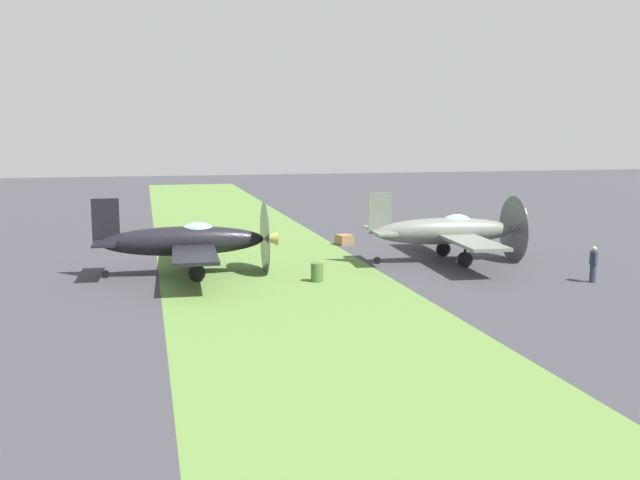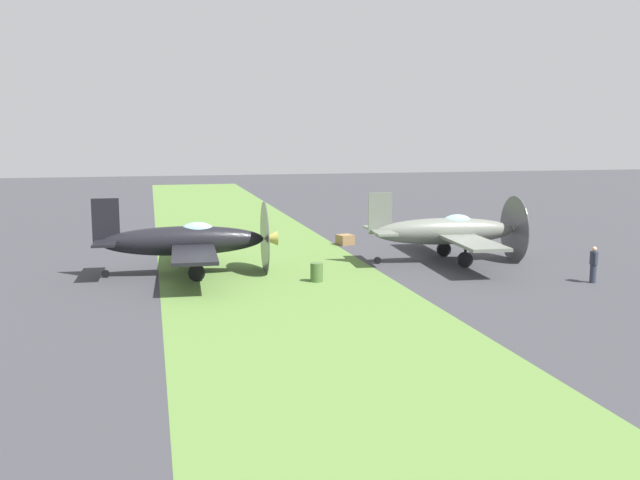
{
  "view_description": "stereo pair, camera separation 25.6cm",
  "coord_description": "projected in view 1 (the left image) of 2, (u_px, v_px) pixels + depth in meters",
  "views": [
    {
      "loc": [
        37.94,
        -16.51,
        7.09
      ],
      "look_at": [
        2.03,
        -7.74,
        1.48
      ],
      "focal_mm": 40.31,
      "sensor_mm": 36.0,
      "label": 1
    },
    {
      "loc": [
        38.0,
        -16.26,
        7.09
      ],
      "look_at": [
        2.03,
        -7.74,
        1.48
      ],
      "focal_mm": 40.31,
      "sensor_mm": 36.0,
      "label": 2
    }
  ],
  "objects": [
    {
      "name": "airplane_wingman",
      "position": [
        187.0,
        241.0,
        35.58
      ],
      "size": [
        11.39,
        9.03,
        4.07
      ],
      "rotation": [
        0.0,
        0.0,
        -0.04
      ],
      "color": "black",
      "rests_on": "ground"
    },
    {
      "name": "ground_plane",
      "position": [
        442.0,
        255.0,
        41.38
      ],
      "size": [
        160.0,
        160.0,
        0.0
      ],
      "primitive_type": "plane",
      "color": "#38383D"
    },
    {
      "name": "supply_crate",
      "position": [
        344.0,
        240.0,
        45.24
      ],
      "size": [
        1.12,
        1.12,
        0.64
      ],
      "primitive_type": "cube",
      "rotation": [
        0.0,
        0.0,
        0.29
      ],
      "color": "olive",
      "rests_on": "ground"
    },
    {
      "name": "fuel_drum",
      "position": [
        317.0,
        272.0,
        34.1
      ],
      "size": [
        0.6,
        0.6,
        0.9
      ],
      "primitive_type": "cylinder",
      "color": "#476633",
      "rests_on": "ground"
    },
    {
      "name": "airplane_lead",
      "position": [
        447.0,
        231.0,
        39.21
      ],
      "size": [
        11.33,
        8.96,
        4.03
      ],
      "rotation": [
        0.0,
        0.0,
        -0.07
      ],
      "color": "slate",
      "rests_on": "ground"
    },
    {
      "name": "grass_verge",
      "position": [
        262.0,
        263.0,
        38.91
      ],
      "size": [
        120.0,
        11.0,
        0.01
      ],
      "primitive_type": "cube",
      "color": "#567A38",
      "rests_on": "ground"
    },
    {
      "name": "ground_crew_chief",
      "position": [
        593.0,
        263.0,
        33.89
      ],
      "size": [
        0.59,
        0.38,
        1.73
      ],
      "rotation": [
        0.0,
        0.0,
        2.77
      ],
      "color": "#2D3342",
      "rests_on": "ground"
    }
  ]
}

